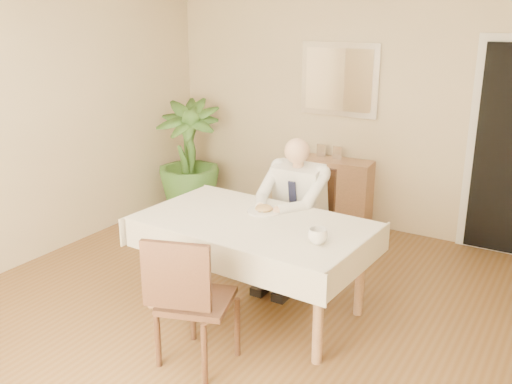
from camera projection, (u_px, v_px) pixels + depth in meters
The scene contains 16 objects.
room at pixel (229, 156), 3.86m from camera, with size 5.00×5.02×2.60m.
mirror at pixel (339, 80), 5.93m from camera, with size 0.86×0.04×0.76m.
dining_table at pixel (253, 231), 4.26m from camera, with size 1.77×1.10×0.75m.
chair_far at pixel (306, 214), 5.03m from camera, with size 0.44×0.44×0.94m.
chair_near at pixel (189, 296), 3.61m from camera, with size 0.55×0.56×0.93m.
seated_man at pixel (291, 206), 4.74m from camera, with size 0.48×0.72×1.24m.
plate at pixel (264, 211), 4.41m from camera, with size 0.26×0.26×0.02m, color white.
food at pixel (264, 208), 4.40m from camera, with size 0.14×0.14×0.06m, color olive.
knife at pixel (264, 212), 4.34m from camera, with size 0.01×0.01×0.13m, color silver.
fork at pixel (256, 210), 4.38m from camera, with size 0.01×0.01×0.13m, color silver.
coffee_mug at pixel (318, 236), 3.81m from camera, with size 0.13×0.13×0.10m, color white.
sideboard at pixel (329, 192), 6.17m from camera, with size 0.91×0.31×0.73m, color #A87950.
photo_frame_left at pixel (299, 148), 6.23m from camera, with size 0.10×0.02×0.14m, color silver.
photo_frame_center at pixel (321, 151), 6.13m from camera, with size 0.10×0.02×0.14m, color silver.
photo_frame_right at pixel (337, 153), 6.04m from camera, with size 0.10×0.02×0.14m, color silver.
potted_palm at pixel (189, 157), 6.49m from camera, with size 0.72×0.72×1.28m, color #345E21.
Camera 1 is at (2.10, -3.11, 2.26)m, focal length 40.00 mm.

